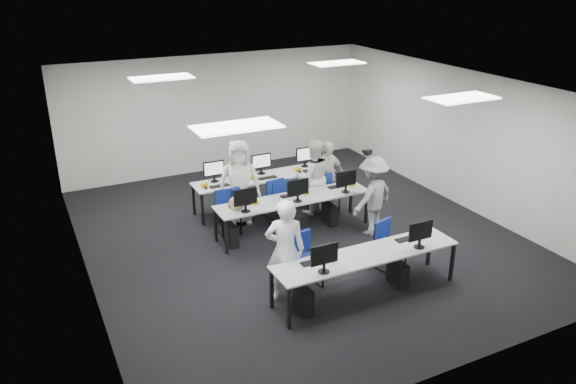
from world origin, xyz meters
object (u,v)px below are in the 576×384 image
student_2 (239,182)px  chair_4 (326,201)px  chair_5 (234,211)px  photographer (373,196)px  desk_front (367,257)px  chair_6 (275,204)px  desk_mid (294,200)px  chair_0 (305,270)px  student_0 (285,250)px  student_3 (326,176)px  chair_7 (319,197)px  student_1 (313,177)px  chair_1 (389,254)px  chair_3 (280,210)px  chair_2 (228,219)px

student_2 → chair_4: bearing=5.5°
chair_5 → photographer: (2.30, -1.68, 0.53)m
desk_front → chair_6: (-0.00, 3.46, -0.41)m
chair_5 → desk_mid: bearing=-66.2°
chair_0 → student_0: size_ratio=0.53×
chair_0 → chair_5: 2.86m
chair_0 → student_3: bearing=48.5°
desk_mid → chair_4: chair_4 is taller
desk_mid → photographer: 1.57m
desk_mid → chair_5: size_ratio=3.68×
desk_mid → chair_7: size_ratio=3.57×
desk_front → student_1: size_ratio=1.95×
chair_1 → chair_7: 2.81m
chair_5 → chair_7: bearing=-26.6°
photographer → student_3: bearing=-99.6°
chair_3 → student_3: student_3 is taller
chair_0 → chair_4: chair_0 is taller
student_2 → chair_2: bearing=-122.1°
desk_mid → student_1: bearing=39.4°
chair_2 → photographer: size_ratio=0.54×
chair_3 → student_2: 1.04m
chair_0 → photographer: 2.50m
chair_1 → chair_6: chair_1 is taller
chair_1 → student_2: size_ratio=0.49×
chair_3 → chair_2: bearing=167.6°
chair_7 → student_2: 1.91m
chair_1 → photographer: photographer is taller
student_1 → chair_0: bearing=72.1°
chair_1 → chair_4: bearing=70.2°
chair_5 → student_1: student_1 is taller
chair_5 → student_0: size_ratio=0.50×
desk_front → chair_4: bearing=71.2°
chair_0 → chair_7: size_ratio=1.02×
chair_6 → student_2: size_ratio=0.49×
chair_1 → student_0: 2.16m
chair_0 → student_2: bearing=85.0°
chair_4 → student_2: student_2 is taller
chair_6 → student_0: student_0 is taller
chair_6 → photographer: (1.37, -1.61, 0.53)m
chair_2 → chair_6: bearing=16.8°
desk_front → chair_7: chair_7 is taller
photographer → desk_mid: bearing=-46.8°
chair_5 → student_0: (-0.30, -3.05, 0.59)m
chair_5 → photographer: photographer is taller
chair_3 → student_1: size_ratio=0.56×
chair_2 → chair_5: size_ratio=1.00×
chair_4 → student_3: 0.54m
chair_2 → student_2: (0.40, 0.35, 0.61)m
desk_front → student_0: 1.33m
student_0 → chair_6: bearing=-89.3°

